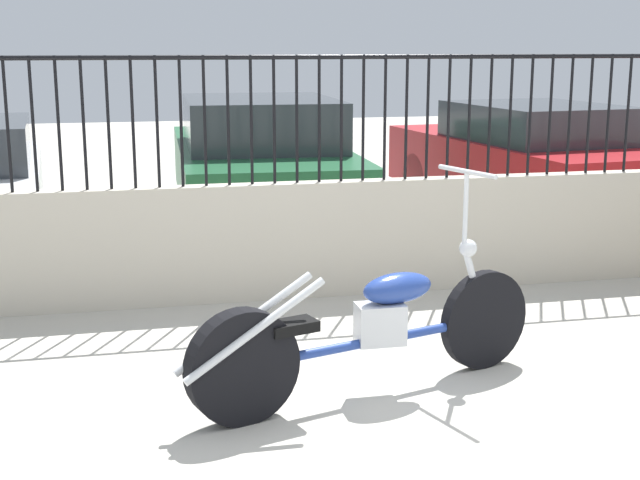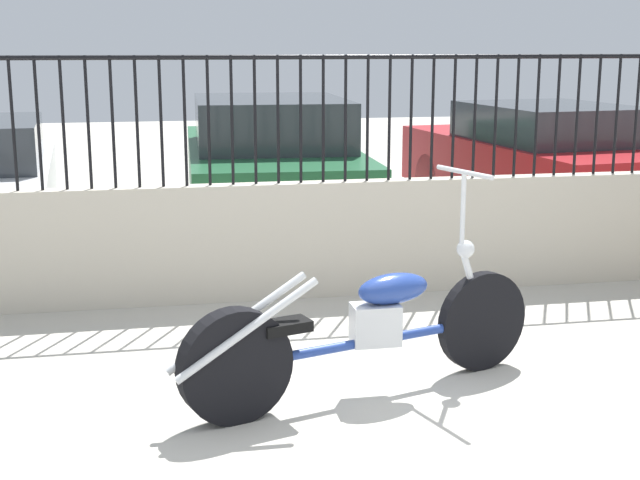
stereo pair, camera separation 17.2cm
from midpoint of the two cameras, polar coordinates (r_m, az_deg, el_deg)
ground_plane at (r=4.76m, az=8.08°, el=-12.69°), size 40.00×40.00×0.00m
low_wall at (r=7.21m, az=0.88°, el=0.07°), size 10.61×0.18×0.93m
fence_railing at (r=7.06m, az=0.91°, el=8.86°), size 10.61×0.04×1.00m
motorcycle_blue at (r=5.15m, az=2.85°, el=-5.99°), size 2.29×0.90×1.29m
car_green at (r=9.89m, az=-2.79°, el=4.94°), size 1.93×4.61×1.45m
car_red at (r=10.67m, az=14.39°, el=4.94°), size 2.13×4.33×1.35m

